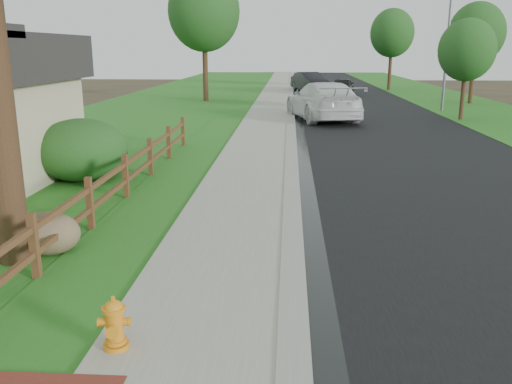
# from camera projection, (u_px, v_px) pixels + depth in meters

# --- Properties ---
(road) EXTENTS (8.00, 90.00, 0.02)m
(road) POSITION_uv_depth(u_px,v_px,m) (349.00, 99.00, 39.08)
(road) COLOR black
(road) RESTS_ON ground
(curb) EXTENTS (0.40, 90.00, 0.12)m
(curb) POSITION_uv_depth(u_px,v_px,m) (291.00, 98.00, 39.32)
(curb) COLOR gray
(curb) RESTS_ON ground
(wet_gutter) EXTENTS (0.50, 90.00, 0.00)m
(wet_gutter) POSITION_uv_depth(u_px,v_px,m) (296.00, 99.00, 39.31)
(wet_gutter) COLOR black
(wet_gutter) RESTS_ON road
(sidewalk) EXTENTS (2.20, 90.00, 0.10)m
(sidewalk) POSITION_uv_depth(u_px,v_px,m) (273.00, 98.00, 39.40)
(sidewalk) COLOR gray
(sidewalk) RESTS_ON ground
(grass_strip) EXTENTS (1.60, 90.00, 0.06)m
(grass_strip) POSITION_uv_depth(u_px,v_px,m) (247.00, 98.00, 39.51)
(grass_strip) COLOR #285E1B
(grass_strip) RESTS_ON ground
(lawn_near) EXTENTS (9.00, 90.00, 0.04)m
(lawn_near) POSITION_uv_depth(u_px,v_px,m) (177.00, 98.00, 39.82)
(lawn_near) COLOR #285E1B
(lawn_near) RESTS_ON ground
(verge_far) EXTENTS (6.00, 90.00, 0.04)m
(verge_far) POSITION_uv_depth(u_px,v_px,m) (446.00, 99.00, 38.67)
(verge_far) COLOR #285E1B
(verge_far) RESTS_ON ground
(ranch_fence) EXTENTS (0.12, 16.92, 1.10)m
(ranch_fence) POSITION_uv_depth(u_px,v_px,m) (109.00, 186.00, 11.82)
(ranch_fence) COLOR #4C2919
(ranch_fence) RESTS_ON ground
(fire_hydrant) EXTENTS (0.43, 0.35, 0.66)m
(fire_hydrant) POSITION_uv_depth(u_px,v_px,m) (115.00, 325.00, 6.33)
(fire_hydrant) COLOR orange
(fire_hydrant) RESTS_ON sidewalk
(white_suv) EXTENTS (4.01, 6.96, 1.90)m
(white_suv) POSITION_uv_depth(u_px,v_px,m) (323.00, 101.00, 27.38)
(white_suv) COLOR white
(white_suv) RESTS_ON road
(dark_car_mid) EXTENTS (2.32, 4.24, 1.37)m
(dark_car_mid) POSITION_uv_depth(u_px,v_px,m) (343.00, 86.00, 42.24)
(dark_car_mid) COLOR black
(dark_car_mid) RESTS_ON road
(dark_car_far) EXTENTS (3.30, 5.15, 1.60)m
(dark_car_far) POSITION_uv_depth(u_px,v_px,m) (310.00, 82.00, 45.68)
(dark_car_far) COLOR black
(dark_car_far) RESTS_ON road
(streetlight) EXTENTS (1.83, 0.34, 7.92)m
(streetlight) POSITION_uv_depth(u_px,v_px,m) (446.00, 31.00, 30.30)
(streetlight) COLOR slate
(streetlight) RESTS_ON ground
(boulder) EXTENTS (1.39, 1.24, 0.77)m
(boulder) POSITION_uv_depth(u_px,v_px,m) (48.00, 233.00, 9.50)
(boulder) COLOR brown
(boulder) RESTS_ON ground
(shrub_c) EXTENTS (2.29, 2.29, 1.38)m
(shrub_c) POSITION_uv_depth(u_px,v_px,m) (85.00, 149.00, 15.75)
(shrub_c) COLOR #1F4A1A
(shrub_c) RESTS_ON ground
(shrub_d) EXTENTS (2.50, 2.50, 1.70)m
(shrub_d) POSITION_uv_depth(u_px,v_px,m) (81.00, 150.00, 14.75)
(shrub_d) COLOR #1F4A1A
(shrub_d) RESTS_ON ground
(tree_near_right) EXTENTS (2.78, 2.78, 5.00)m
(tree_near_right) POSITION_uv_depth(u_px,v_px,m) (467.00, 50.00, 26.62)
(tree_near_right) COLOR #3C2418
(tree_near_right) RESTS_ON ground
(tree_mid_left) EXTENTS (4.78, 4.78, 8.55)m
(tree_mid_left) POSITION_uv_depth(u_px,v_px,m) (204.00, 12.00, 35.93)
(tree_mid_left) COLOR #3C2418
(tree_mid_left) RESTS_ON ground
(tree_mid_right) EXTENTS (3.55, 3.55, 6.44)m
(tree_mid_right) POSITION_uv_depth(u_px,v_px,m) (477.00, 33.00, 34.58)
(tree_mid_right) COLOR #3C2418
(tree_mid_right) RESTS_ON ground
(tree_far_right) EXTENTS (3.73, 3.73, 6.88)m
(tree_far_right) POSITION_uv_depth(u_px,v_px,m) (392.00, 33.00, 46.31)
(tree_far_right) COLOR #3C2418
(tree_far_right) RESTS_ON ground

